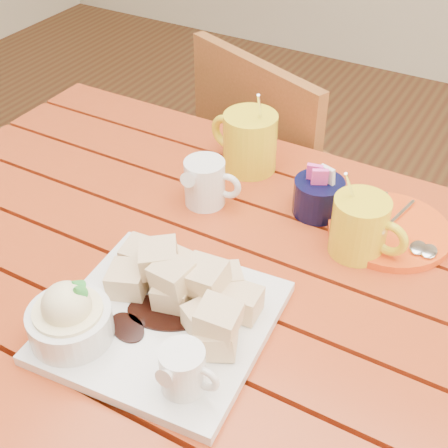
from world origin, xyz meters
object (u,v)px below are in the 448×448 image
Objects in this scene: table at (210,312)px; orange_saucer at (390,230)px; dessert_plate at (147,312)px; coffee_mug_right at (361,226)px; coffee_mug_left at (249,141)px; chair_far at (282,189)px.

table is 0.33m from orange_saucer.
dessert_plate reaches higher than table.
coffee_mug_right is at bearing 37.19° from table.
table is 5.96× the size of orange_saucer.
coffee_mug_right is (0.27, -0.13, -0.01)m from coffee_mug_left.
chair_far is at bearing 133.42° from orange_saucer.
orange_saucer is (0.22, 0.21, 0.11)m from table.
coffee_mug_left is at bearing 99.86° from dessert_plate.
coffee_mug_left is 0.83× the size of orange_saucer.
coffee_mug_right is at bearing -115.06° from orange_saucer.
coffee_mug_left is 1.14× the size of coffee_mug_right.
dessert_plate is 0.36× the size of chair_far.
coffee_mug_left reaches higher than orange_saucer.
dessert_plate is 0.36m from coffee_mug_right.
chair_far is (-0.37, 0.39, -0.28)m from orange_saucer.
coffee_mug_left is at bearing 105.85° from table.
coffee_mug_right reaches higher than orange_saucer.
orange_saucer is at bearing -1.26° from coffee_mug_left.
orange_saucer is at bearing 155.03° from chair_far.
chair_far is at bearing 100.60° from dessert_plate.
orange_saucer is at bearing 43.77° from table.
dessert_plate is at bearing 122.21° from chair_far.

